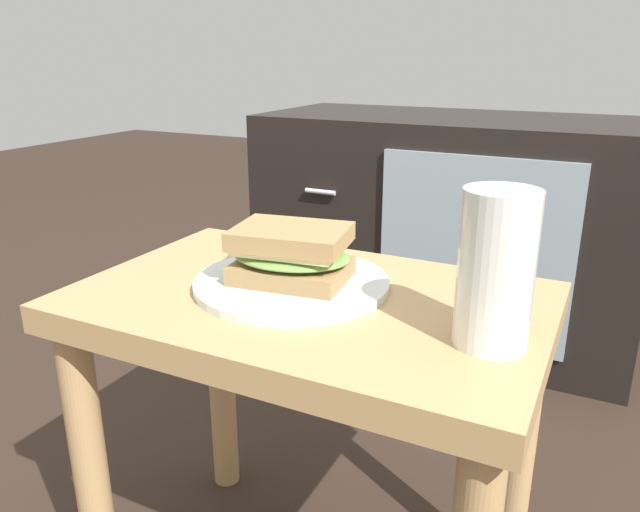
# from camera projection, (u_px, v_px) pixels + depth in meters

# --- Properties ---
(side_table) EXTENTS (0.56, 0.36, 0.46)m
(side_table) POSITION_uv_depth(u_px,v_px,m) (309.00, 361.00, 0.76)
(side_table) COLOR tan
(side_table) RESTS_ON ground
(tv_cabinet) EXTENTS (0.96, 0.46, 0.58)m
(tv_cabinet) POSITION_uv_depth(u_px,v_px,m) (447.00, 227.00, 1.62)
(tv_cabinet) COLOR black
(tv_cabinet) RESTS_ON ground
(plate) EXTENTS (0.24, 0.24, 0.01)m
(plate) POSITION_uv_depth(u_px,v_px,m) (292.00, 283.00, 0.75)
(plate) COLOR silver
(plate) RESTS_ON side_table
(sandwich_front) EXTENTS (0.16, 0.12, 0.07)m
(sandwich_front) POSITION_uv_depth(u_px,v_px,m) (291.00, 254.00, 0.74)
(sandwich_front) COLOR #9E7A4C
(sandwich_front) RESTS_ON plate
(beer_glass) EXTENTS (0.07, 0.07, 0.16)m
(beer_glass) POSITION_uv_depth(u_px,v_px,m) (495.00, 274.00, 0.59)
(beer_glass) COLOR silver
(beer_glass) RESTS_ON side_table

